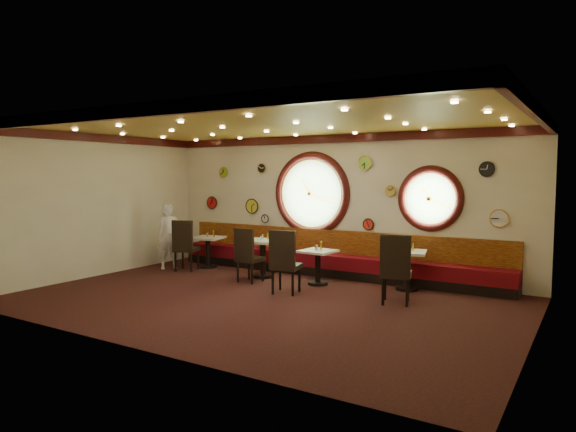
{
  "coord_description": "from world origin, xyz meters",
  "views": [
    {
      "loc": [
        5.22,
        -7.59,
        2.3
      ],
      "look_at": [
        0.08,
        0.8,
        1.5
      ],
      "focal_mm": 32.0,
      "sensor_mm": 36.0,
      "label": 1
    }
  ],
  "objects_px": {
    "table_b": "(263,254)",
    "condiment_a_pepper": "(207,235)",
    "condiment_b_salt": "(263,237)",
    "table_a": "(208,248)",
    "condiment_c_pepper": "(316,248)",
    "condiment_a_salt": "(208,234)",
    "chair_d": "(396,265)",
    "condiment_c_salt": "(317,247)",
    "table_c": "(318,263)",
    "condiment_c_bottle": "(321,246)",
    "condiment_d_salt": "(404,247)",
    "condiment_d_bottle": "(413,247)",
    "chair_b": "(247,252)",
    "chair_a": "(185,242)",
    "condiment_b_bottle": "(268,236)",
    "condiment_b_pepper": "(261,238)",
    "condiment_d_pepper": "(406,248)",
    "condiment_a_bottle": "(214,234)",
    "waiter": "(169,236)",
    "chair_c": "(284,258)",
    "table_d": "(407,265)"
  },
  "relations": [
    {
      "from": "chair_d",
      "to": "condiment_c_salt",
      "type": "height_order",
      "value": "chair_d"
    },
    {
      "from": "condiment_d_salt",
      "to": "condiment_b_bottle",
      "type": "xyz_separation_m",
      "value": [
        -3.02,
        -0.41,
        0.08
      ]
    },
    {
      "from": "table_c",
      "to": "chair_b",
      "type": "bearing_deg",
      "value": -155.72
    },
    {
      "from": "condiment_a_pepper",
      "to": "chair_b",
      "type": "bearing_deg",
      "value": -25.63
    },
    {
      "from": "condiment_a_pepper",
      "to": "condiment_c_pepper",
      "type": "distance_m",
      "value": 3.24
    },
    {
      "from": "condiment_a_salt",
      "to": "condiment_a_bottle",
      "type": "xyz_separation_m",
      "value": [
        0.2,
        -0.02,
        0.03
      ]
    },
    {
      "from": "waiter",
      "to": "table_d",
      "type": "bearing_deg",
      "value": -44.84
    },
    {
      "from": "condiment_c_pepper",
      "to": "condiment_c_bottle",
      "type": "xyz_separation_m",
      "value": [
        0.06,
        0.11,
        0.04
      ]
    },
    {
      "from": "chair_b",
      "to": "condiment_a_bottle",
      "type": "distance_m",
      "value": 1.97
    },
    {
      "from": "condiment_d_salt",
      "to": "table_a",
      "type": "bearing_deg",
      "value": -176.68
    },
    {
      "from": "table_c",
      "to": "condiment_c_bottle",
      "type": "xyz_separation_m",
      "value": [
        0.05,
        0.05,
        0.36
      ]
    },
    {
      "from": "table_c",
      "to": "condiment_c_bottle",
      "type": "relative_size",
      "value": 4.05
    },
    {
      "from": "condiment_d_salt",
      "to": "condiment_c_pepper",
      "type": "relative_size",
      "value": 0.89
    },
    {
      "from": "condiment_a_salt",
      "to": "condiment_b_pepper",
      "type": "relative_size",
      "value": 1.05
    },
    {
      "from": "table_b",
      "to": "condiment_b_pepper",
      "type": "height_order",
      "value": "condiment_b_pepper"
    },
    {
      "from": "table_d",
      "to": "chair_c",
      "type": "bearing_deg",
      "value": -139.78
    },
    {
      "from": "table_b",
      "to": "condiment_a_bottle",
      "type": "relative_size",
      "value": 5.68
    },
    {
      "from": "condiment_b_salt",
      "to": "condiment_d_salt",
      "type": "bearing_deg",
      "value": 7.86
    },
    {
      "from": "table_c",
      "to": "table_b",
      "type": "bearing_deg",
      "value": 178.48
    },
    {
      "from": "chair_b",
      "to": "table_c",
      "type": "bearing_deg",
      "value": 26.49
    },
    {
      "from": "condiment_b_pepper",
      "to": "condiment_b_bottle",
      "type": "distance_m",
      "value": 0.19
    },
    {
      "from": "table_c",
      "to": "condiment_b_salt",
      "type": "height_order",
      "value": "condiment_b_salt"
    },
    {
      "from": "table_c",
      "to": "condiment_d_pepper",
      "type": "relative_size",
      "value": 6.57
    },
    {
      "from": "table_a",
      "to": "condiment_c_pepper",
      "type": "height_order",
      "value": "condiment_c_pepper"
    },
    {
      "from": "chair_c",
      "to": "condiment_d_bottle",
      "type": "bearing_deg",
      "value": 28.68
    },
    {
      "from": "table_c",
      "to": "condiment_a_pepper",
      "type": "bearing_deg",
      "value": 175.05
    },
    {
      "from": "table_a",
      "to": "condiment_a_salt",
      "type": "xyz_separation_m",
      "value": [
        -0.05,
        0.06,
        0.33
      ]
    },
    {
      "from": "condiment_b_salt",
      "to": "table_a",
      "type": "bearing_deg",
      "value": 175.03
    },
    {
      "from": "condiment_d_bottle",
      "to": "condiment_b_salt",
      "type": "bearing_deg",
      "value": -172.88
    },
    {
      "from": "table_b",
      "to": "condiment_a_pepper",
      "type": "relative_size",
      "value": 9.48
    },
    {
      "from": "condiment_a_pepper",
      "to": "condiment_b_bottle",
      "type": "bearing_deg",
      "value": -3.39
    },
    {
      "from": "chair_c",
      "to": "table_d",
      "type": "bearing_deg",
      "value": 28.53
    },
    {
      "from": "condiment_c_salt",
      "to": "condiment_b_bottle",
      "type": "xyz_separation_m",
      "value": [
        -1.31,
        0.09,
        0.14
      ]
    },
    {
      "from": "condiment_d_salt",
      "to": "condiment_d_bottle",
      "type": "distance_m",
      "value": 0.19
    },
    {
      "from": "chair_a",
      "to": "condiment_b_bottle",
      "type": "xyz_separation_m",
      "value": [
        2.02,
        0.53,
        0.21
      ]
    },
    {
      "from": "chair_c",
      "to": "waiter",
      "type": "bearing_deg",
      "value": 155.98
    },
    {
      "from": "chair_b",
      "to": "chair_d",
      "type": "distance_m",
      "value": 3.33
    },
    {
      "from": "condiment_a_salt",
      "to": "table_a",
      "type": "bearing_deg",
      "value": -50.75
    },
    {
      "from": "condiment_a_pepper",
      "to": "condiment_c_bottle",
      "type": "relative_size",
      "value": 0.54
    },
    {
      "from": "condiment_d_salt",
      "to": "condiment_b_pepper",
      "type": "bearing_deg",
      "value": -169.35
    },
    {
      "from": "table_a",
      "to": "condiment_d_salt",
      "type": "xyz_separation_m",
      "value": [
        4.88,
        0.28,
        0.35
      ]
    },
    {
      "from": "condiment_a_salt",
      "to": "condiment_d_bottle",
      "type": "relative_size",
      "value": 0.6
    },
    {
      "from": "condiment_b_pepper",
      "to": "condiment_d_pepper",
      "type": "xyz_separation_m",
      "value": [
        3.16,
        0.51,
        -0.04
      ]
    },
    {
      "from": "chair_a",
      "to": "chair_b",
      "type": "relative_size",
      "value": 1.05
    },
    {
      "from": "condiment_d_pepper",
      "to": "condiment_c_bottle",
      "type": "xyz_separation_m",
      "value": [
        -1.67,
        -0.46,
        -0.03
      ]
    },
    {
      "from": "table_b",
      "to": "condiment_a_pepper",
      "type": "distance_m",
      "value": 1.86
    },
    {
      "from": "condiment_c_salt",
      "to": "condiment_d_salt",
      "type": "height_order",
      "value": "condiment_d_salt"
    },
    {
      "from": "condiment_b_salt",
      "to": "condiment_c_pepper",
      "type": "height_order",
      "value": "condiment_b_salt"
    },
    {
      "from": "condiment_a_bottle",
      "to": "waiter",
      "type": "bearing_deg",
      "value": -144.9
    },
    {
      "from": "condiment_b_bottle",
      "to": "condiment_d_bottle",
      "type": "height_order",
      "value": "condiment_b_bottle"
    }
  ]
}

